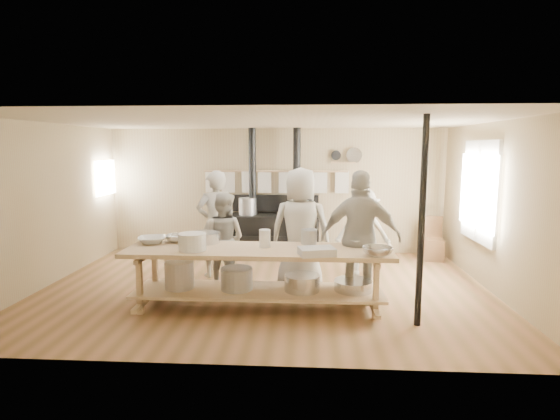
% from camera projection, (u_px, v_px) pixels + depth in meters
% --- Properties ---
extents(ground, '(7.00, 7.00, 0.00)m').
position_uv_depth(ground, '(265.00, 288.00, 6.93)').
color(ground, brown).
rests_on(ground, ground).
extents(room_shell, '(7.00, 7.00, 7.00)m').
position_uv_depth(room_shell, '(264.00, 186.00, 6.70)').
color(room_shell, tan).
rests_on(room_shell, ground).
extents(window_right, '(0.09, 1.50, 1.65)m').
position_uv_depth(window_right, '(480.00, 191.00, 7.10)').
color(window_right, beige).
rests_on(window_right, ground).
extents(left_opening, '(0.00, 0.90, 0.90)m').
position_uv_depth(left_opening, '(105.00, 178.00, 8.89)').
color(left_opening, white).
rests_on(left_opening, ground).
extents(stove, '(1.90, 0.75, 2.60)m').
position_uv_depth(stove, '(274.00, 231.00, 8.95)').
color(stove, black).
rests_on(stove, ground).
extents(towel_rail, '(3.00, 0.04, 0.47)m').
position_uv_depth(towel_rail, '(275.00, 179.00, 9.08)').
color(towel_rail, tan).
rests_on(towel_rail, ground).
extents(back_wall_shelf, '(0.63, 0.14, 0.32)m').
position_uv_depth(back_wall_shelf, '(346.00, 158.00, 8.96)').
color(back_wall_shelf, tan).
rests_on(back_wall_shelf, ground).
extents(prep_table, '(3.60, 0.90, 0.85)m').
position_uv_depth(prep_table, '(258.00, 272.00, 5.97)').
color(prep_table, tan).
rests_on(prep_table, ground).
extents(support_post, '(0.08, 0.08, 2.60)m').
position_uv_depth(support_post, '(422.00, 223.00, 5.29)').
color(support_post, black).
rests_on(support_post, ground).
extents(cook_far_left, '(0.79, 0.71, 1.83)m').
position_uv_depth(cook_far_left, '(216.00, 224.00, 7.46)').
color(cook_far_left, '#9E978B').
rests_on(cook_far_left, ground).
extents(cook_left, '(0.87, 0.77, 1.51)m').
position_uv_depth(cook_left, '(223.00, 239.00, 6.98)').
color(cook_left, '#9E978B').
rests_on(cook_left, ground).
extents(cook_center, '(1.01, 0.73, 1.91)m').
position_uv_depth(cook_center, '(301.00, 230.00, 6.66)').
color(cook_center, '#9E978B').
rests_on(cook_center, ground).
extents(cook_right, '(1.16, 0.58, 1.90)m').
position_uv_depth(cook_right, '(361.00, 238.00, 6.12)').
color(cook_right, '#9E978B').
rests_on(cook_right, ground).
extents(cook_by_window, '(1.03, 0.67, 1.51)m').
position_uv_depth(cook_by_window, '(363.00, 232.00, 7.55)').
color(cook_by_window, '#9E978B').
rests_on(cook_by_window, ground).
extents(chair, '(0.44, 0.44, 0.85)m').
position_uv_depth(chair, '(432.00, 247.00, 8.65)').
color(chair, brown).
rests_on(chair, ground).
extents(bowl_white_a, '(0.47, 0.47, 0.10)m').
position_uv_depth(bowl_white_a, '(152.00, 240.00, 6.23)').
color(bowl_white_a, white).
rests_on(bowl_white_a, prep_table).
extents(bowl_steel_a, '(0.44, 0.44, 0.11)m').
position_uv_depth(bowl_steel_a, '(178.00, 238.00, 6.31)').
color(bowl_steel_a, silver).
rests_on(bowl_steel_a, prep_table).
extents(bowl_white_b, '(0.55, 0.55, 0.10)m').
position_uv_depth(bowl_white_b, '(358.00, 241.00, 6.16)').
color(bowl_white_b, white).
rests_on(bowl_white_b, prep_table).
extents(bowl_steel_b, '(0.43, 0.43, 0.12)m').
position_uv_depth(bowl_steel_b, '(377.00, 252.00, 5.49)').
color(bowl_steel_b, silver).
rests_on(bowl_steel_b, prep_table).
extents(roasting_pan, '(0.50, 0.40, 0.10)m').
position_uv_depth(roasting_pan, '(317.00, 251.00, 5.54)').
color(roasting_pan, '#B2B2B7').
rests_on(roasting_pan, prep_table).
extents(mixing_bowl_large, '(0.55, 0.55, 0.15)m').
position_uv_depth(mixing_bowl_large, '(204.00, 237.00, 6.29)').
color(mixing_bowl_large, silver).
rests_on(mixing_bowl_large, prep_table).
extents(bucket_galv, '(0.28, 0.28, 0.21)m').
position_uv_depth(bucket_galv, '(309.00, 237.00, 6.19)').
color(bucket_galv, gray).
rests_on(bucket_galv, prep_table).
extents(deep_bowl_enamel, '(0.49, 0.49, 0.23)m').
position_uv_depth(deep_bowl_enamel, '(192.00, 242.00, 5.79)').
color(deep_bowl_enamel, white).
rests_on(deep_bowl_enamel, prep_table).
extents(pitcher, '(0.20, 0.20, 0.24)m').
position_uv_depth(pitcher, '(265.00, 238.00, 5.99)').
color(pitcher, white).
rests_on(pitcher, prep_table).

